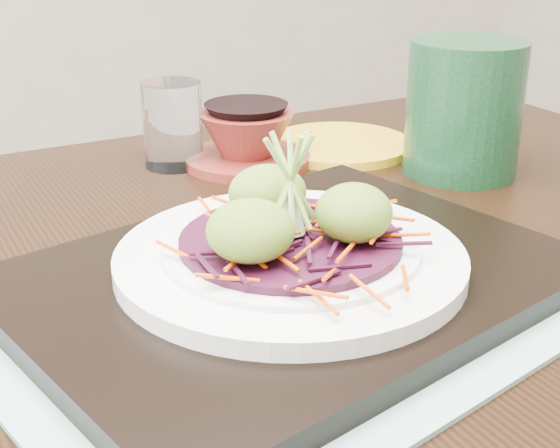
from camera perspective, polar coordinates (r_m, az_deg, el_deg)
name	(u,v)px	position (r m, az deg, el deg)	size (l,w,h in m)	color
dining_table	(260,348)	(0.76, -1.49, -9.02)	(1.30, 0.92, 0.77)	black
placemat	(290,291)	(0.63, 0.74, -4.95)	(0.49, 0.39, 0.00)	#85ACA0
serving_tray	(290,278)	(0.63, 0.75, -3.99)	(0.43, 0.32, 0.02)	black
white_plate	(290,257)	(0.62, 0.75, -2.43)	(0.28, 0.28, 0.02)	white
cabbage_bed	(290,241)	(0.61, 0.76, -1.23)	(0.18, 0.18, 0.01)	#380B20
carrot_julienne	(290,231)	(0.61, 0.77, -0.50)	(0.21, 0.21, 0.01)	#CD4003
guacamole_scoops	(291,212)	(0.60, 0.80, 0.90)	(0.15, 0.14, 0.05)	#587A24
scallion_garnish	(291,186)	(0.60, 0.78, 2.82)	(0.06, 0.06, 0.10)	#82B046
water_glass	(173,125)	(0.93, -7.85, 7.21)	(0.07, 0.07, 0.10)	white
terracotta_bowl_set	(247,141)	(0.94, -2.46, 6.09)	(0.17, 0.17, 0.06)	maroon
yellow_plate	(339,145)	(1.00, 4.37, 5.79)	(0.18, 0.18, 0.01)	gold
green_jar	(464,108)	(0.92, 13.31, 8.24)	(0.13, 0.13, 0.15)	#163E1E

